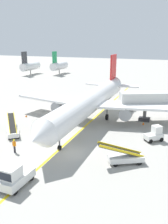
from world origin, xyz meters
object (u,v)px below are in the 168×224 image
object	(u,v)px
airliner	(92,101)
baggage_tug_near_wing	(155,134)
belt_loader_forward_hold	(125,157)
jet_bridge	(164,100)
safety_cone_wingtip_left	(26,116)
pushback_tug	(14,177)
ground_crew_marshaller	(14,146)
belt_loader_aft_hold	(13,130)
safety_cone_nose_left	(143,123)

from	to	relation	value
airliner	baggage_tug_near_wing	bearing A→B (deg)	-24.60
airliner	belt_loader_forward_hold	world-z (taller)	airliner
jet_bridge	safety_cone_wingtip_left	distance (m)	23.71
pushback_tug	belt_loader_forward_hold	world-z (taller)	belt_loader_forward_hold
jet_bridge	ground_crew_marshaller	xyz separation A→B (m)	(-15.55, -19.39, -2.63)
pushback_tug	ground_crew_marshaller	size ratio (longest dim) A/B	2.15
baggage_tug_near_wing	safety_cone_wingtip_left	size ratio (longest dim) A/B	6.04
pushback_tug	belt_loader_aft_hold	bearing A→B (deg)	127.93
jet_bridge	safety_cone_wingtip_left	bearing A→B (deg)	-162.84
belt_loader_aft_hold	safety_cone_wingtip_left	xyz separation A→B (m)	(-3.14, 7.87, -0.56)
airliner	safety_cone_nose_left	bearing A→B (deg)	8.20
safety_cone_nose_left	belt_loader_forward_hold	bearing A→B (deg)	-90.06
belt_loader_forward_hold	safety_cone_wingtip_left	world-z (taller)	belt_loader_forward_hold
pushback_tug	safety_cone_nose_left	xyz separation A→B (m)	(8.47, 21.78, -0.77)
jet_bridge	safety_cone_nose_left	xyz separation A→B (m)	(-2.68, -3.46, -3.32)
baggage_tug_near_wing	ground_crew_marshaller	distance (m)	18.11
baggage_tug_near_wing	safety_cone_nose_left	distance (m)	6.56
pushback_tug	baggage_tug_near_wing	size ratio (longest dim) A/B	1.38
jet_bridge	safety_cone_nose_left	bearing A→B (deg)	-127.76
pushback_tug	safety_cone_wingtip_left	bearing A→B (deg)	121.63
airliner	safety_cone_wingtip_left	size ratio (longest dim) A/B	80.07
airliner	jet_bridge	distance (m)	11.96
pushback_tug	belt_loader_forward_hold	distance (m)	11.71
baggage_tug_near_wing	safety_cone_wingtip_left	bearing A→B (deg)	173.22
airliner	belt_loader_forward_hold	xyz separation A→B (m)	(8.32, -12.48, -2.64)
airliner	baggage_tug_near_wing	world-z (taller)	airliner
ground_crew_marshaller	pushback_tug	bearing A→B (deg)	-53.09
airliner	pushback_tug	world-z (taller)	airliner
pushback_tug	ground_crew_marshaller	bearing A→B (deg)	126.91
jet_bridge	belt_loader_forward_hold	distance (m)	17.57
baggage_tug_near_wing	belt_loader_aft_hold	size ratio (longest dim) A/B	0.58
airliner	baggage_tug_near_wing	xyz separation A→B (m)	(10.68, -4.89, -2.49)
airliner	safety_cone_wingtip_left	xyz separation A→B (m)	(-11.42, -2.26, -3.20)
baggage_tug_near_wing	belt_loader_forward_hold	xyz separation A→B (m)	(-2.36, -7.59, -0.15)
baggage_tug_near_wing	ground_crew_marshaller	bearing A→B (deg)	-147.11
belt_loader_forward_hold	pushback_tug	bearing A→B (deg)	-136.22
pushback_tug	safety_cone_nose_left	bearing A→B (deg)	68.76
baggage_tug_near_wing	safety_cone_nose_left	bearing A→B (deg)	111.07
airliner	belt_loader_aft_hold	distance (m)	13.35
airliner	jet_bridge	size ratio (longest dim) A/B	2.77
ground_crew_marshaller	safety_cone_wingtip_left	xyz separation A→B (m)	(-6.88, 12.46, -0.69)
baggage_tug_near_wing	jet_bridge	bearing A→B (deg)	87.98
airliner	pushback_tug	distance (m)	20.72
airliner	safety_cone_wingtip_left	world-z (taller)	airliner
safety_cone_wingtip_left	ground_crew_marshaller	bearing A→B (deg)	-61.08
ground_crew_marshaller	safety_cone_nose_left	size ratio (longest dim) A/B	3.86
airliner	safety_cone_wingtip_left	bearing A→B (deg)	-168.79
safety_cone_nose_left	safety_cone_wingtip_left	size ratio (longest dim) A/B	1.00
pushback_tug	ground_crew_marshaller	world-z (taller)	pushback_tug
belt_loader_aft_hold	ground_crew_marshaller	bearing A→B (deg)	-50.81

